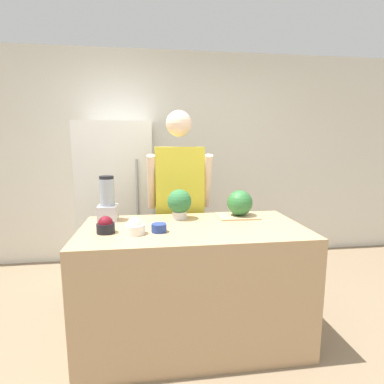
{
  "coord_description": "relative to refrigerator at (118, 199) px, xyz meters",
  "views": [
    {
      "loc": [
        -0.29,
        -1.69,
        1.49
      ],
      "look_at": [
        0.0,
        0.46,
        1.14
      ],
      "focal_mm": 28.0,
      "sensor_mm": 36.0,
      "label": 1
    }
  ],
  "objects": [
    {
      "name": "ground_plane",
      "position": [
        0.68,
        -1.77,
        -0.86
      ],
      "size": [
        14.0,
        14.0,
        0.0
      ],
      "primitive_type": "plane",
      "color": "#7F6B51"
    },
    {
      "name": "wall_back",
      "position": [
        0.68,
        0.39,
        0.44
      ],
      "size": [
        8.0,
        0.06,
        2.6
      ],
      "color": "silver",
      "rests_on": "ground_plane"
    },
    {
      "name": "counter_island",
      "position": [
        0.68,
        -1.35,
        -0.41
      ],
      "size": [
        1.63,
        0.83,
        0.89
      ],
      "color": "tan",
      "rests_on": "ground_plane"
    },
    {
      "name": "refrigerator",
      "position": [
        0.0,
        0.0,
        0.0
      ],
      "size": [
        0.79,
        0.71,
        1.72
      ],
      "color": "white",
      "rests_on": "ground_plane"
    },
    {
      "name": "person",
      "position": [
        0.63,
        -0.75,
        0.06
      ],
      "size": [
        0.57,
        0.28,
        1.78
      ],
      "color": "#4C608C",
      "rests_on": "ground_plane"
    },
    {
      "name": "cutting_board",
      "position": [
        1.08,
        -1.12,
        0.04
      ],
      "size": [
        0.33,
        0.26,
        0.01
      ],
      "color": "tan",
      "rests_on": "counter_island"
    },
    {
      "name": "watermelon",
      "position": [
        1.1,
        -1.12,
        0.15
      ],
      "size": [
        0.21,
        0.21,
        0.21
      ],
      "color": "#2D6B33",
      "rests_on": "cutting_board"
    },
    {
      "name": "bowl_cherries",
      "position": [
        0.07,
        -1.43,
        0.08
      ],
      "size": [
        0.12,
        0.12,
        0.12
      ],
      "color": "black",
      "rests_on": "counter_island"
    },
    {
      "name": "bowl_cream",
      "position": [
        0.27,
        -1.48,
        0.08
      ],
      "size": [
        0.13,
        0.13,
        0.12
      ],
      "color": "white",
      "rests_on": "counter_island"
    },
    {
      "name": "bowl_small_blue",
      "position": [
        0.43,
        -1.46,
        0.06
      ],
      "size": [
        0.1,
        0.1,
        0.06
      ],
      "color": "navy",
      "rests_on": "counter_island"
    },
    {
      "name": "blender",
      "position": [
        0.04,
        -1.09,
        0.18
      ],
      "size": [
        0.15,
        0.15,
        0.35
      ],
      "color": "#B7B7BC",
      "rests_on": "counter_island"
    },
    {
      "name": "potted_plant",
      "position": [
        0.6,
        -1.11,
        0.16
      ],
      "size": [
        0.19,
        0.19,
        0.24
      ],
      "color": "beige",
      "rests_on": "counter_island"
    }
  ]
}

